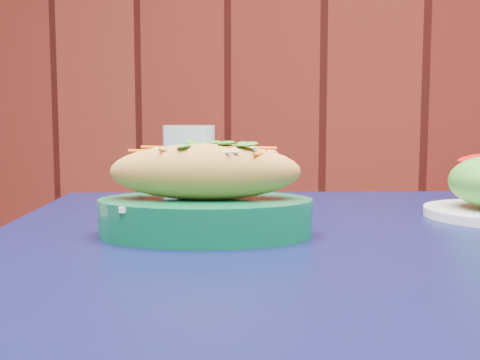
# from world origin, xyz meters

# --- Properties ---
(cafe_table) EXTENTS (0.97, 0.97, 0.75)m
(cafe_table) POSITION_xyz_m (-0.25, 1.21, 0.66)
(cafe_table) COLOR black
(cafe_table) RESTS_ON ground
(banh_mi_basket) EXTENTS (0.27, 0.21, 0.11)m
(banh_mi_basket) POSITION_xyz_m (-0.39, 1.17, 0.79)
(banh_mi_basket) COLOR #095F36
(banh_mi_basket) RESTS_ON cafe_table
(water_glass) EXTENTS (0.08, 0.08, 0.12)m
(water_glass) POSITION_xyz_m (-0.47, 1.37, 0.81)
(water_glass) COLOR silver
(water_glass) RESTS_ON cafe_table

